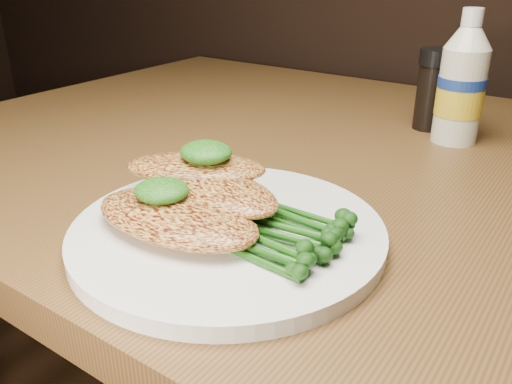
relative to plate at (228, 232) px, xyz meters
The scene contains 9 objects.
plate is the anchor object (origin of this frame).
chicken_front 0.05m from the plate, 131.42° to the right, with size 0.16×0.08×0.02m, color gold.
chicken_mid 0.04m from the plate, 147.39° to the left, with size 0.14×0.07×0.02m, color gold.
chicken_back 0.08m from the plate, 152.42° to the left, with size 0.13×0.07×0.02m, color gold.
pesto_front 0.07m from the plate, 149.28° to the right, with size 0.05×0.04×0.02m, color black.
pesto_back 0.08m from the plate, 144.88° to the left, with size 0.05×0.05×0.02m, color black.
broccolini_bundle 0.05m from the plate, ahead, with size 0.12×0.10×0.02m, color #1B5312, non-canonical shape.
mayo_bottle 0.39m from the plate, 77.57° to the left, with size 0.06×0.06×0.17m, color beige, non-canonical shape.
pepper_grinder 0.41m from the plate, 84.83° to the left, with size 0.04×0.04×0.11m, color black, non-canonical shape.
Camera 1 is at (0.24, 0.49, 0.98)m, focal length 37.03 mm.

